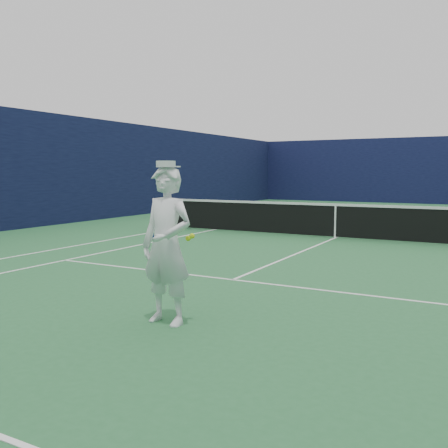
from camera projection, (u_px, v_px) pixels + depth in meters
The scene contains 5 objects.
ground at pixel (335, 238), 14.45m from camera, with size 80.00×80.00×0.00m, color #256335.
court_markings at pixel (335, 238), 14.45m from camera, with size 11.03×23.83×0.01m.
windscreen_fence at pixel (337, 169), 14.24m from camera, with size 20.12×36.12×4.00m.
tennis_net at pixel (335, 219), 14.39m from camera, with size 12.88×0.09×1.07m.
tennis_player at pixel (167, 245), 6.23m from camera, with size 0.79×0.54×2.05m.
Camera 1 is at (4.02, -14.12, 1.91)m, focal length 40.00 mm.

